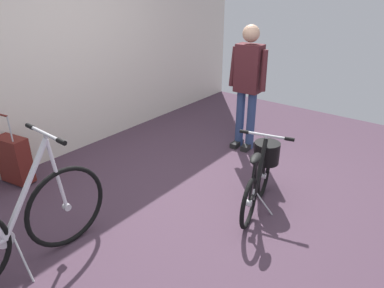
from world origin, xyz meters
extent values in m
plane|color=#473342|center=(0.00, 0.00, 0.00)|extent=(6.85, 6.85, 0.00)
cube|color=silver|center=(0.00, 2.03, 1.39)|extent=(6.85, 0.10, 2.78)
torus|color=black|center=(0.45, -0.51, 0.24)|extent=(0.47, 0.15, 0.48)
cylinder|color=#B7B7BC|center=(0.45, -0.51, 0.24)|extent=(0.07, 0.06, 0.06)
torus|color=black|center=(-0.08, -0.65, 0.24)|extent=(0.47, 0.15, 0.48)
cylinder|color=#B7B7BC|center=(-0.08, -0.65, 0.24)|extent=(0.07, 0.06, 0.06)
cylinder|color=black|center=(0.02, -0.62, 0.23)|extent=(0.21, 0.09, 0.05)
cylinder|color=black|center=(0.26, -0.56, 0.45)|extent=(0.33, 0.12, 0.46)
cylinder|color=black|center=(0.08, -0.61, 0.42)|extent=(0.13, 0.06, 0.40)
cylinder|color=black|center=(0.02, -0.62, 0.23)|extent=(0.21, 0.07, 0.04)
cylinder|color=black|center=(0.43, -0.52, 0.45)|extent=(0.08, 0.05, 0.43)
cylinder|color=black|center=(-0.02, -0.63, 0.43)|extent=(0.14, 0.05, 0.39)
ellipsoid|color=black|center=(0.04, -0.62, 0.64)|extent=(0.24, 0.14, 0.05)
cylinder|color=#B7B7BC|center=(0.41, -0.52, 0.69)|extent=(0.03, 0.03, 0.04)
cylinder|color=#B7B7BC|center=(0.41, -0.52, 0.71)|extent=(0.13, 0.43, 0.03)
cylinder|color=black|center=(0.46, -0.74, 0.71)|extent=(0.06, 0.10, 0.04)
cylinder|color=black|center=(0.35, -0.31, 0.71)|extent=(0.06, 0.10, 0.04)
cylinder|color=#B7B7BC|center=(0.12, -0.60, 0.23)|extent=(0.14, 0.05, 0.14)
cylinder|color=#B7B7BC|center=(0.18, -0.67, 0.11)|extent=(0.06, 0.19, 0.22)
cylinder|color=black|center=(0.50, -0.50, 0.48)|extent=(0.31, 0.31, 0.22)
torus|color=black|center=(-1.21, 0.44, 0.36)|extent=(0.71, 0.07, 0.71)
cylinder|color=#B7B7BC|center=(-1.21, 0.44, 0.36)|extent=(0.06, 0.05, 0.06)
cylinder|color=silver|center=(-1.50, 0.45, 0.67)|extent=(0.48, 0.06, 0.68)
cylinder|color=silver|center=(-1.25, 0.44, 0.68)|extent=(0.10, 0.03, 0.64)
cylinder|color=#B7B7BC|center=(-1.28, 0.44, 1.02)|extent=(0.03, 0.03, 0.04)
cylinder|color=#B7B7BC|center=(-1.28, 0.44, 1.04)|extent=(0.04, 0.44, 0.03)
cylinder|color=black|center=(-1.29, 0.22, 1.04)|extent=(0.04, 0.09, 0.04)
cylinder|color=black|center=(-1.27, 0.66, 1.04)|extent=(0.04, 0.09, 0.04)
cylinder|color=#B7B7BC|center=(-1.72, 0.46, 0.34)|extent=(0.14, 0.02, 0.14)
cylinder|color=#B7B7BC|center=(-1.67, 0.36, 0.16)|extent=(0.02, 0.19, 0.33)
cylinder|color=navy|center=(1.39, 0.34, 0.39)|extent=(0.11, 0.11, 0.77)
cube|color=black|center=(1.34, 0.34, 0.04)|extent=(0.24, 0.10, 0.07)
cylinder|color=navy|center=(1.40, 0.18, 0.39)|extent=(0.11, 0.11, 0.77)
cube|color=black|center=(1.35, 0.18, 0.04)|extent=(0.24, 0.10, 0.07)
cube|color=#4C1E23|center=(1.39, 0.26, 1.07)|extent=(0.22, 0.33, 0.59)
cylinder|color=#4C1E23|center=(1.37, 0.47, 1.07)|extent=(0.13, 0.11, 0.50)
cylinder|color=#4C1E23|center=(1.39, 0.05, 1.07)|extent=(0.13, 0.12, 0.50)
sphere|color=tan|center=(1.39, 0.26, 1.49)|extent=(0.21, 0.21, 0.21)
cube|color=maroon|center=(-0.99, 1.76, 0.28)|extent=(0.24, 0.39, 0.52)
cylinder|color=#B7B7BC|center=(-1.01, 1.64, 0.68)|extent=(0.02, 0.02, 0.28)
cylinder|color=maroon|center=(-1.03, 1.76, 0.82)|extent=(0.06, 0.23, 0.02)
cylinder|color=black|center=(-0.91, 1.65, 0.02)|extent=(0.04, 0.03, 0.04)
cylinder|color=black|center=(-0.96, 1.90, 0.02)|extent=(0.04, 0.03, 0.04)
camera|label=1|loc=(-2.49, -1.88, 2.05)|focal=32.95mm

